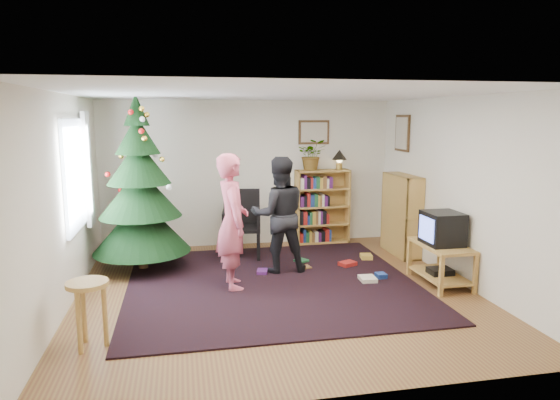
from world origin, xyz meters
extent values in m
plane|color=brown|center=(0.00, 0.00, 0.00)|extent=(5.00, 5.00, 0.00)
plane|color=white|center=(0.00, 0.00, 2.50)|extent=(5.00, 5.00, 0.00)
cube|color=silver|center=(0.00, 2.50, 1.25)|extent=(5.00, 0.02, 2.50)
cube|color=silver|center=(0.00, -2.50, 1.25)|extent=(5.00, 0.02, 2.50)
cube|color=silver|center=(-2.50, 0.00, 1.25)|extent=(0.02, 5.00, 2.50)
cube|color=silver|center=(2.50, 0.00, 1.25)|extent=(0.02, 5.00, 2.50)
cube|color=black|center=(0.00, 0.30, 0.01)|extent=(3.80, 3.60, 0.02)
cube|color=silver|center=(-2.47, 0.60, 1.50)|extent=(0.04, 1.20, 1.40)
cube|color=silver|center=(-2.43, 1.30, 1.50)|extent=(0.06, 0.35, 1.60)
cube|color=#4C3319|center=(1.15, 2.48, 1.95)|extent=(0.55, 0.03, 0.42)
cube|color=beige|center=(1.15, 2.48, 1.95)|extent=(0.47, 0.01, 0.34)
cube|color=#4C3319|center=(2.48, 1.75, 1.95)|extent=(0.03, 0.50, 0.60)
cube|color=beige|center=(2.48, 1.75, 1.95)|extent=(0.01, 0.42, 0.52)
cylinder|color=#3F2816|center=(-1.75, 1.33, 0.14)|extent=(0.14, 0.14, 0.27)
cone|color=black|center=(-1.75, 1.33, 0.67)|extent=(1.41, 1.41, 0.79)
cone|color=black|center=(-1.75, 1.33, 1.15)|extent=(1.18, 1.18, 0.70)
cone|color=black|center=(-1.75, 1.33, 1.58)|extent=(0.91, 0.91, 0.62)
cone|color=black|center=(-1.75, 1.33, 1.97)|extent=(0.63, 0.63, 0.54)
cone|color=black|center=(-1.75, 1.33, 2.32)|extent=(0.36, 0.36, 0.45)
cube|color=#C19345|center=(1.28, 2.34, 0.65)|extent=(0.95, 0.30, 1.30)
cube|color=#C19345|center=(1.28, 2.34, 1.29)|extent=(0.95, 0.30, 0.03)
cube|color=#C19345|center=(2.34, 1.37, 0.65)|extent=(0.30, 0.95, 1.30)
cube|color=#C19345|center=(2.34, 1.37, 1.29)|extent=(0.30, 0.95, 0.03)
cube|color=#C19345|center=(2.22, -0.14, 0.53)|extent=(0.53, 0.95, 0.04)
cube|color=#C19345|center=(1.99, -0.58, 0.26)|extent=(0.05, 0.05, 0.51)
cube|color=#C19345|center=(2.45, -0.58, 0.26)|extent=(0.05, 0.05, 0.51)
cube|color=#C19345|center=(1.99, 0.31, 0.26)|extent=(0.05, 0.05, 0.51)
cube|color=#C19345|center=(2.45, 0.31, 0.26)|extent=(0.05, 0.05, 0.51)
cube|color=#C19345|center=(2.22, -0.14, 0.12)|extent=(0.49, 0.91, 0.03)
cube|color=black|center=(2.22, -0.14, 0.17)|extent=(0.30, 0.25, 0.08)
cube|color=black|center=(2.22, -0.14, 0.77)|extent=(0.45, 0.50, 0.43)
cube|color=#5D77FC|center=(1.99, -0.14, 0.77)|extent=(0.01, 0.39, 0.31)
cube|color=black|center=(-0.24, 1.65, 0.48)|extent=(0.66, 0.66, 0.05)
cube|color=black|center=(-0.24, 1.92, 0.78)|extent=(0.59, 0.13, 0.58)
cube|color=black|center=(-0.50, 1.39, 0.24)|extent=(0.06, 0.06, 0.48)
cube|color=black|center=(0.02, 1.39, 0.24)|extent=(0.06, 0.06, 0.48)
cube|color=black|center=(-0.50, 1.92, 0.24)|extent=(0.06, 0.06, 0.48)
cube|color=black|center=(0.02, 1.92, 0.24)|extent=(0.06, 0.06, 0.48)
cylinder|color=#C19345|center=(-2.07, -1.18, 0.65)|extent=(0.40, 0.40, 0.04)
cylinder|color=#C19345|center=(-1.93, -1.18, 0.31)|extent=(0.05, 0.05, 0.63)
cylinder|color=#C19345|center=(-2.15, -1.05, 0.31)|extent=(0.05, 0.05, 0.63)
cylinder|color=#C19345|center=(-2.15, -1.31, 0.31)|extent=(0.05, 0.05, 0.63)
imported|color=#B7495D|center=(-0.52, 0.27, 0.89)|extent=(0.48, 0.68, 1.77)
imported|color=black|center=(0.20, 0.83, 0.84)|extent=(0.82, 0.64, 1.67)
imported|color=gray|center=(1.08, 2.34, 1.57)|extent=(0.55, 0.49, 0.54)
cylinder|color=#A57F33|center=(1.58, 2.34, 1.35)|extent=(0.11, 0.11, 0.11)
sphere|color=#FFD88C|center=(1.58, 2.34, 1.47)|extent=(0.11, 0.11, 0.11)
cone|color=black|center=(1.58, 2.34, 1.56)|extent=(0.26, 0.26, 0.17)
cube|color=#A51E19|center=(1.25, 0.83, 0.04)|extent=(0.20, 0.20, 0.08)
cube|color=navy|center=(1.52, 0.20, 0.04)|extent=(0.20, 0.20, 0.08)
cube|color=#1E592D|center=(0.62, 1.17, 0.04)|extent=(0.20, 0.20, 0.08)
cube|color=gold|center=(1.66, 1.13, 0.04)|extent=(0.20, 0.20, 0.08)
cube|color=brown|center=(0.59, 0.87, 0.04)|extent=(0.20, 0.20, 0.08)
cube|color=beige|center=(1.29, 0.12, 0.04)|extent=(0.20, 0.20, 0.08)
cube|color=#4C1959|center=(-0.06, 0.72, 0.04)|extent=(0.20, 0.20, 0.08)
camera|label=1|loc=(-1.16, -6.03, 2.24)|focal=32.00mm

